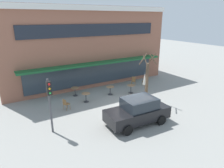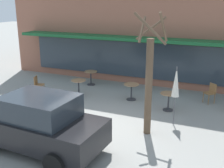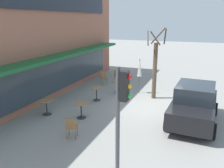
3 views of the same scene
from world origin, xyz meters
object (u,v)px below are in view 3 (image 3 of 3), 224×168
cafe_table_near_wall (47,105)px  parked_sedan (194,104)px  cafe_table_streetside (96,92)px  cafe_table_mid_patio (81,108)px  patio_umbrella_green_folded (140,68)px  cafe_chair_2 (104,77)px  traffic_light_pole (121,107)px  cafe_table_by_tree (118,85)px  cafe_chair_1 (71,126)px  street_tree (155,67)px  cafe_chair_0 (117,75)px

cafe_table_near_wall → parked_sedan: parked_sedan is taller
cafe_table_streetside → cafe_table_mid_patio: size_ratio=1.00×
patio_umbrella_green_folded → cafe_chair_2: size_ratio=2.47×
traffic_light_pole → cafe_table_streetside: bearing=30.5°
cafe_table_by_tree → cafe_chair_1: cafe_chair_1 is taller
cafe_chair_1 → cafe_table_mid_patio: bearing=17.8°
cafe_chair_2 → cafe_chair_1: bearing=-165.6°
cafe_table_by_tree → patio_umbrella_green_folded: size_ratio=0.35×
parked_sedan → cafe_table_by_tree: bearing=58.1°
cafe_chair_2 → street_tree: street_tree is taller
cafe_table_near_wall → cafe_chair_0: (7.17, -1.02, 0.01)m
cafe_chair_1 → cafe_chair_2: 8.15m
cafe_chair_0 → street_tree: size_ratio=0.21×
cafe_chair_0 → cafe_chair_2: (-0.95, 0.66, 0.00)m
cafe_table_streetside → street_tree: street_tree is taller
cafe_table_mid_patio → parked_sedan: (1.46, -4.99, 0.36)m
cafe_table_streetside → parked_sedan: bearing=-101.5°
cafe_table_near_wall → cafe_table_mid_patio: same height
cafe_chair_0 → street_tree: (-2.69, -3.36, 1.39)m
traffic_light_pole → cafe_table_near_wall: bearing=56.2°
cafe_chair_0 → cafe_chair_1: same height
cafe_table_by_tree → patio_umbrella_green_folded: 1.76m
patio_umbrella_green_folded → cafe_chair_1: (-6.84, 0.89, -1.10)m
cafe_table_by_tree → cafe_chair_0: size_ratio=0.85×
cafe_table_streetside → street_tree: (1.66, -3.00, 1.40)m
cafe_chair_0 → cafe_chair_2: 1.15m
cafe_table_by_tree → cafe_chair_2: 2.25m
patio_umbrella_green_folded → cafe_table_mid_patio: bearing=162.9°
street_tree → traffic_light_pole: street_tree is taller
cafe_chair_1 → parked_sedan: parked_sedan is taller
cafe_table_by_tree → parked_sedan: parked_sedan is taller
cafe_table_by_tree → street_tree: (-0.21, -2.37, 1.40)m
patio_umbrella_green_folded → street_tree: bearing=-122.1°
cafe_table_mid_patio → cafe_chair_1: size_ratio=0.85×
cafe_chair_0 → cafe_chair_1: size_ratio=1.00×
cafe_chair_1 → parked_sedan: (3.40, -4.37, 0.35)m
cafe_chair_2 → traffic_light_pole: traffic_light_pole is taller
cafe_table_near_wall → cafe_table_streetside: same height
cafe_table_by_tree → cafe_table_mid_patio: (-4.42, 0.23, 0.00)m
cafe_table_streetside → patio_umbrella_green_folded: patio_umbrella_green_folded is taller
cafe_chair_2 → traffic_light_pole: bearing=-154.0°
cafe_chair_1 → street_tree: size_ratio=0.21×
cafe_table_by_tree → cafe_chair_0: 2.68m
cafe_table_streetside → parked_sedan: 5.50m
cafe_chair_2 → street_tree: bearing=-113.5°
cafe_table_mid_patio → patio_umbrella_green_folded: 5.25m
cafe_table_streetside → cafe_chair_0: (4.35, 0.36, 0.01)m
cafe_table_mid_patio → parked_sedan: parked_sedan is taller
cafe_chair_2 → cafe_table_mid_patio: bearing=-166.7°
cafe_table_near_wall → cafe_chair_2: (6.22, -0.37, 0.01)m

